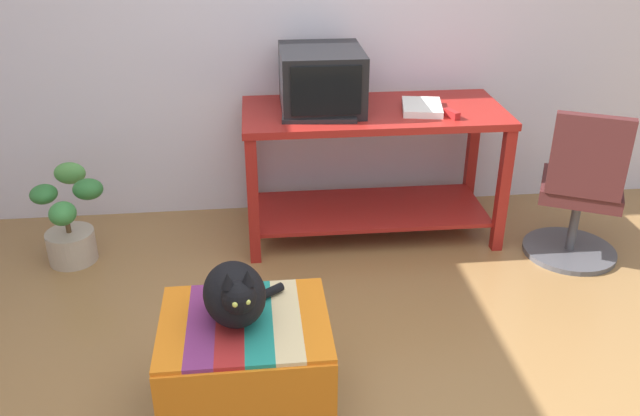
# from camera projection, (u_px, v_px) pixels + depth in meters

# --- Properties ---
(back_wall) EXTENTS (8.00, 0.10, 2.60)m
(back_wall) POSITION_uv_depth(u_px,v_px,m) (311.00, 1.00, 3.87)
(back_wall) COLOR silver
(back_wall) RESTS_ON ground_plane
(desk) EXTENTS (1.48, 0.67, 0.78)m
(desk) POSITION_uv_depth(u_px,v_px,m) (372.00, 150.00, 3.85)
(desk) COLOR maroon
(desk) RESTS_ON ground_plane
(tv_monitor) EXTENTS (0.45, 0.51, 0.33)m
(tv_monitor) POSITION_uv_depth(u_px,v_px,m) (321.00, 80.00, 3.68)
(tv_monitor) COLOR black
(tv_monitor) RESTS_ON desk
(keyboard) EXTENTS (0.41, 0.18, 0.02)m
(keyboard) POSITION_uv_depth(u_px,v_px,m) (319.00, 117.00, 3.57)
(keyboard) COLOR black
(keyboard) RESTS_ON desk
(book) EXTENTS (0.26, 0.33, 0.04)m
(book) POSITION_uv_depth(u_px,v_px,m) (422.00, 107.00, 3.71)
(book) COLOR white
(book) RESTS_ON desk
(ottoman_with_blanket) EXTENTS (0.65, 0.54, 0.44)m
(ottoman_with_blanket) POSITION_uv_depth(u_px,v_px,m) (247.00, 367.00, 2.62)
(ottoman_with_blanket) COLOR #7A664C
(ottoman_with_blanket) RESTS_ON ground_plane
(cat) EXTENTS (0.34, 0.37, 0.28)m
(cat) POSITION_uv_depth(u_px,v_px,m) (235.00, 294.00, 2.47)
(cat) COLOR black
(cat) RESTS_ON ottoman_with_blanket
(potted_plant) EXTENTS (0.40, 0.40, 0.54)m
(potted_plant) POSITION_uv_depth(u_px,v_px,m) (69.00, 224.00, 3.66)
(potted_plant) COLOR #B7A893
(potted_plant) RESTS_ON ground_plane
(office_chair) EXTENTS (0.56, 0.56, 0.89)m
(office_chair) POSITION_uv_depth(u_px,v_px,m) (580.00, 197.00, 3.63)
(office_chair) COLOR #4C4C51
(office_chair) RESTS_ON ground_plane
(stapler) EXTENTS (0.07, 0.12, 0.04)m
(stapler) POSITION_uv_depth(u_px,v_px,m) (452.00, 114.00, 3.60)
(stapler) COLOR #A31E1E
(stapler) RESTS_ON desk
(pen) EXTENTS (0.08, 0.12, 0.01)m
(pen) POSITION_uv_depth(u_px,v_px,m) (438.00, 108.00, 3.75)
(pen) COLOR #B7B7BC
(pen) RESTS_ON desk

